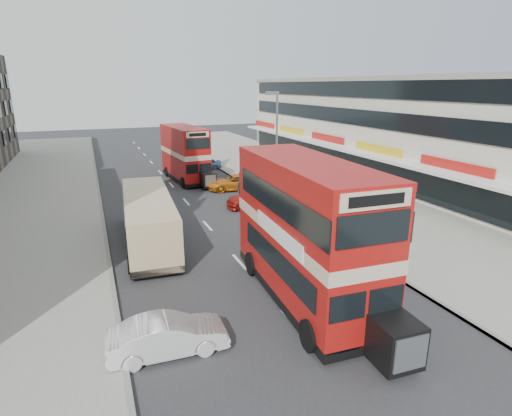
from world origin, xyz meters
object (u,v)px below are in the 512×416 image
car_left_front (168,336)px  cyclist (242,190)px  car_right_b (234,182)px  pedestrian_near (325,198)px  bus_second (185,153)px  car_right_a (260,197)px  bus_main (307,232)px  coach (149,218)px  street_lamp (276,138)px  car_right_c (205,164)px

car_left_front → cyclist: cyclist is taller
car_right_b → pedestrian_near: bearing=29.1°
bus_second → car_right_a: (3.03, -10.64, -1.81)m
car_right_a → car_right_b: (-0.04, 5.58, -0.07)m
bus_main → coach: (-5.04, 8.78, -1.44)m
street_lamp → car_right_c: (-1.87, 13.79, -4.19)m
bus_main → car_right_c: bearing=-93.9°
bus_main → cyclist: size_ratio=4.73×
pedestrian_near → bus_second: bearing=-77.8°
car_right_b → cyclist: (-0.43, -2.99, 0.09)m
bus_main → cyclist: 16.13m
bus_second → car_left_front: bearing=70.8°
street_lamp → car_right_a: size_ratio=1.65×
bus_second → car_right_b: 6.17m
bus_main → car_right_c: 28.54m
street_lamp → coach: bearing=-151.2°
car_left_front → car_right_b: bearing=-22.1°
coach → car_right_c: 21.23m
cyclist → bus_main: bearing=-95.7°
pedestrian_near → cyclist: 7.04m
coach → pedestrian_near: coach is taller
street_lamp → car_left_front: 19.96m
car_right_c → cyclist: size_ratio=1.59×
car_right_b → cyclist: cyclist is taller
car_right_a → car_right_b: car_right_a is taller
street_lamp → car_right_b: bearing=113.8°
pedestrian_near → car_left_front: bearing=28.8°
car_right_a → pedestrian_near: size_ratio=2.48×
car_left_front → pedestrian_near: pedestrian_near is taller
car_right_a → coach: bearing=-55.2°
car_right_c → pedestrian_near: pedestrian_near is taller
street_lamp → car_right_b: 6.22m
bus_second → pedestrian_near: (6.50, -13.87, -1.38)m
bus_second → car_right_a: size_ratio=1.79×
coach → car_right_b: bearing=53.6°
bus_second → coach: 15.96m
pedestrian_near → car_right_c: bearing=-92.1°
bus_second → car_right_b: bus_second is taller
pedestrian_near → bus_main: bearing=42.2°
coach → car_right_c: (8.43, 19.46, -0.93)m
coach → car_right_a: size_ratio=2.01×
street_lamp → bus_second: size_ratio=0.93×
pedestrian_near → car_right_a: bearing=-55.9°
car_right_b → car_right_a: bearing=7.8°
coach → cyclist: (8.00, 6.92, -0.79)m
cyclist → car_right_c: bearing=93.0°
car_left_front → pedestrian_near: size_ratio=1.98×
car_left_front → car_right_a: bearing=-29.9°
car_right_a → car_right_c: (-0.04, 15.12, -0.12)m
street_lamp → car_right_a: bearing=-143.8°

